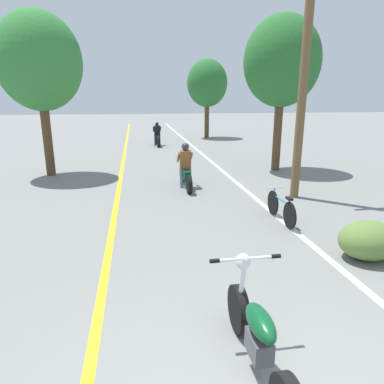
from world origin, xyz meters
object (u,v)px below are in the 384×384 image
Objects in this scene: roadside_tree_left at (39,62)px; utility_pole at (304,70)px; motorcycle_rider_lead at (185,171)px; bicycle_parked at (281,208)px; motorcycle_foreground at (258,337)px; roadside_tree_right_near at (282,62)px; motorcycle_rider_far at (157,137)px; roadside_tree_right_far at (207,84)px.

utility_pole is at bearing -28.68° from roadside_tree_left.
bicycle_parked is (1.74, -3.50, -0.21)m from motorcycle_rider_lead.
motorcycle_rider_lead reaches higher than motorcycle_foreground.
roadside_tree_right_near is (0.99, 3.78, 0.55)m from utility_pole.
roadside_tree_right_near is 11.43m from motorcycle_foreground.
roadside_tree_right_near reaches higher than roadside_tree_left.
utility_pole reaches higher than motorcycle_rider_lead.
bicycle_parked is at bearing -123.42° from utility_pole.
utility_pole is 12.50m from motorcycle_rider_far.
motorcycle_rider_lead is at bearing -88.62° from motorcycle_rider_far.
utility_pole is at bearing 61.42° from motorcycle_foreground.
motorcycle_rider_lead reaches higher than motorcycle_rider_far.
motorcycle_foreground is (-3.35, -6.14, -3.09)m from utility_pole.
utility_pole is 4.51m from motorcycle_rider_lead.
utility_pole reaches higher than motorcycle_rider_far.
motorcycle_foreground is 0.95× the size of motorcycle_rider_far.
roadside_tree_right_far is 3.44× the size of bicycle_parked.
bicycle_parked is at bearing -63.55° from motorcycle_rider_lead.
bicycle_parked is (-1.23, -1.86, -3.18)m from utility_pole.
roadside_tree_right_far is at bearing 75.53° from motorcycle_rider_lead.
roadside_tree_right_far is 2.52× the size of motorcycle_rider_far.
motorcycle_rider_far is (-0.24, 10.07, -0.02)m from motorcycle_rider_lead.
roadside_tree_left is (-8.25, -11.15, 0.24)m from roadside_tree_right_far.
motorcycle_foreground is 1.30× the size of bicycle_parked.
motorcycle_rider_lead is at bearing 151.16° from utility_pole.
motorcycle_rider_lead is (0.37, 7.78, 0.12)m from motorcycle_foreground.
bicycle_parked is at bearing -43.25° from roadside_tree_left.
motorcycle_rider_far is 1.36× the size of bicycle_parked.
utility_pole reaches higher than motorcycle_foreground.
utility_pole is at bearing -104.63° from roadside_tree_right_near.
motorcycle_foreground is 7.79m from motorcycle_rider_lead.
utility_pole reaches higher than roadside_tree_right_far.
roadside_tree_left is at bearing -126.48° from roadside_tree_right_far.
bicycle_parked is at bearing -95.96° from roadside_tree_right_far.
roadside_tree_right_far is at bearing 87.88° from utility_pole.
motorcycle_rider_far is at bearing 89.58° from motorcycle_foreground.
roadside_tree_right_near is at bearing -62.04° from motorcycle_rider_far.
roadside_tree_right_far is 2.55× the size of motorcycle_rider_lead.
roadside_tree_right_far is 14.52m from motorcycle_rider_lead.
motorcycle_rider_lead is 0.99× the size of motorcycle_rider_far.
motorcycle_rider_lead is at bearing -151.53° from roadside_tree_right_near.
bicycle_parked is (2.12, 4.28, -0.09)m from motorcycle_foreground.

